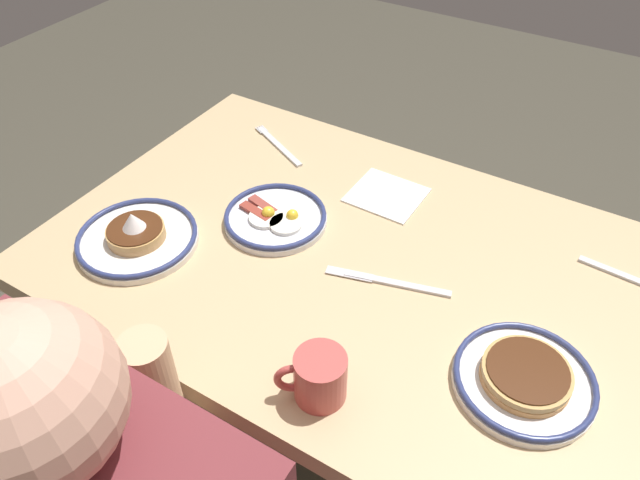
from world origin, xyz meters
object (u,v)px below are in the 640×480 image
Objects in this scene: coffee_mug at (319,377)px; butter_knife at (387,282)px; plate_near_main at (275,217)px; fork_near at (278,145)px; plate_center_pancakes at (525,378)px; paper_napkin at (387,195)px; plate_far_companion at (137,237)px.

coffee_mug is 0.27m from butter_knife.
plate_near_main reaches higher than fork_near.
butter_knife is at bearing 147.39° from fork_near.
plate_center_pancakes reaches higher than paper_napkin.
plate_far_companion is at bearing 84.23° from fork_near.
plate_near_main is 0.89× the size of plate_far_companion.
butter_knife is (0.28, -0.09, -0.01)m from plate_center_pancakes.
coffee_mug is at bearing 33.92° from plate_center_pancakes.
plate_center_pancakes reaches higher than butter_knife.
butter_knife is (-0.47, -0.16, -0.01)m from plate_far_companion.
coffee_mug is (0.27, 0.18, 0.03)m from plate_center_pancakes.
fork_near is 0.81× the size of butter_knife.
butter_knife reaches higher than paper_napkin.
butter_knife is at bearing 172.42° from plate_near_main.
paper_napkin is at bearing -75.36° from coffee_mug.
paper_napkin is 0.65× the size of butter_knife.
plate_far_companion is at bearing -13.06° from coffee_mug.
coffee_mug is 0.70m from fork_near.
plate_far_companion is 0.43m from fork_near.
plate_center_pancakes is 0.32m from coffee_mug.
plate_far_companion is 2.32× the size of coffee_mug.
plate_center_pancakes is at bearing 167.21° from plate_near_main.
fork_near is (0.31, -0.04, 0.00)m from paper_napkin.
plate_near_main is at bearing -12.79° from plate_center_pancakes.
butter_knife is at bearing -86.95° from coffee_mug.
plate_center_pancakes is at bearing -174.93° from plate_far_companion.
plate_center_pancakes reaches higher than plate_near_main.
plate_far_companion reaches higher than plate_near_main.
paper_napkin is (-0.35, -0.39, -0.01)m from plate_far_companion.
plate_far_companion reaches higher than fork_near.
coffee_mug is at bearing 133.36° from plate_near_main.
fork_near is at bearing -32.61° from butter_knife.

